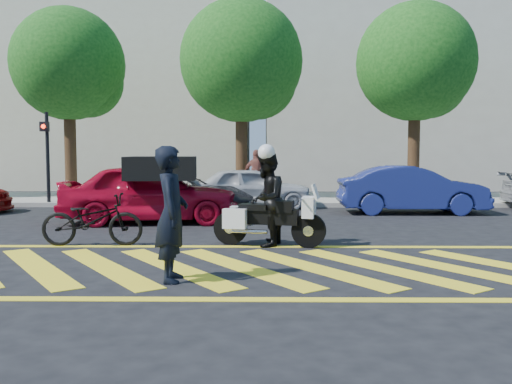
{
  "coord_description": "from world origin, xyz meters",
  "views": [
    {
      "loc": [
        0.81,
        -8.52,
        1.83
      ],
      "look_at": [
        0.67,
        2.19,
        1.05
      ],
      "focal_mm": 38.0,
      "sensor_mm": 36.0,
      "label": 1
    }
  ],
  "objects_px": {
    "police_motorcycle": "(267,219)",
    "parked_mid_right": "(250,188)",
    "parked_mid_left": "(184,194)",
    "officer_bike": "(172,214)",
    "officer_moto": "(266,199)",
    "bicycle": "(92,220)",
    "parked_right": "(412,190)",
    "red_convertible": "(150,193)"
  },
  "relations": [
    {
      "from": "police_motorcycle",
      "to": "parked_mid_right",
      "type": "bearing_deg",
      "value": 106.95
    },
    {
      "from": "parked_mid_left",
      "to": "officer_bike",
      "type": "bearing_deg",
      "value": -167.96
    },
    {
      "from": "police_motorcycle",
      "to": "officer_moto",
      "type": "bearing_deg",
      "value": -140.01
    },
    {
      "from": "bicycle",
      "to": "officer_moto",
      "type": "distance_m",
      "value": 3.44
    },
    {
      "from": "parked_mid_right",
      "to": "parked_right",
      "type": "height_order",
      "value": "parked_right"
    },
    {
      "from": "parked_mid_left",
      "to": "parked_mid_right",
      "type": "height_order",
      "value": "parked_mid_right"
    },
    {
      "from": "bicycle",
      "to": "parked_mid_right",
      "type": "height_order",
      "value": "parked_mid_right"
    },
    {
      "from": "police_motorcycle",
      "to": "red_convertible",
      "type": "relative_size",
      "value": 0.48
    },
    {
      "from": "officer_bike",
      "to": "officer_moto",
      "type": "distance_m",
      "value": 3.22
    },
    {
      "from": "red_convertible",
      "to": "parked_mid_right",
      "type": "relative_size",
      "value": 1.14
    },
    {
      "from": "officer_moto",
      "to": "officer_bike",
      "type": "bearing_deg",
      "value": -12.06
    },
    {
      "from": "police_motorcycle",
      "to": "parked_mid_right",
      "type": "distance_m",
      "value": 7.21
    },
    {
      "from": "bicycle",
      "to": "red_convertible",
      "type": "bearing_deg",
      "value": -9.37
    },
    {
      "from": "officer_moto",
      "to": "red_convertible",
      "type": "bearing_deg",
      "value": -126.38
    },
    {
      "from": "parked_mid_left",
      "to": "parked_mid_right",
      "type": "relative_size",
      "value": 1.06
    },
    {
      "from": "bicycle",
      "to": "parked_mid_left",
      "type": "distance_m",
      "value": 5.89
    },
    {
      "from": "parked_mid_left",
      "to": "police_motorcycle",
      "type": "bearing_deg",
      "value": -152.0
    },
    {
      "from": "bicycle",
      "to": "parked_mid_left",
      "type": "xyz_separation_m",
      "value": [
        0.96,
        5.81,
        0.07
      ]
    },
    {
      "from": "officer_bike",
      "to": "parked_mid_left",
      "type": "distance_m",
      "value": 8.79
    },
    {
      "from": "officer_bike",
      "to": "parked_mid_right",
      "type": "height_order",
      "value": "officer_bike"
    },
    {
      "from": "parked_right",
      "to": "parked_mid_left",
      "type": "bearing_deg",
      "value": 90.52
    },
    {
      "from": "officer_bike",
      "to": "parked_mid_left",
      "type": "height_order",
      "value": "officer_bike"
    },
    {
      "from": "red_convertible",
      "to": "parked_right",
      "type": "xyz_separation_m",
      "value": [
        7.43,
        2.29,
        -0.06
      ]
    },
    {
      "from": "bicycle",
      "to": "parked_mid_left",
      "type": "relative_size",
      "value": 0.46
    },
    {
      "from": "red_convertible",
      "to": "parked_mid_left",
      "type": "distance_m",
      "value": 2.36
    },
    {
      "from": "officer_moto",
      "to": "parked_mid_right",
      "type": "relative_size",
      "value": 0.46
    },
    {
      "from": "parked_mid_right",
      "to": "red_convertible",
      "type": "bearing_deg",
      "value": 137.71
    },
    {
      "from": "parked_mid_left",
      "to": "parked_mid_right",
      "type": "xyz_separation_m",
      "value": [
        1.98,
        1.4,
        0.09
      ]
    },
    {
      "from": "parked_mid_right",
      "to": "parked_right",
      "type": "distance_m",
      "value": 5.1
    },
    {
      "from": "bicycle",
      "to": "red_convertible",
      "type": "height_order",
      "value": "red_convertible"
    },
    {
      "from": "officer_moto",
      "to": "red_convertible",
      "type": "height_order",
      "value": "officer_moto"
    },
    {
      "from": "police_motorcycle",
      "to": "parked_mid_left",
      "type": "bearing_deg",
      "value": 126.14
    },
    {
      "from": "police_motorcycle",
      "to": "parked_mid_right",
      "type": "xyz_separation_m",
      "value": [
        -0.5,
        7.19,
        0.15
      ]
    },
    {
      "from": "police_motorcycle",
      "to": "red_convertible",
      "type": "xyz_separation_m",
      "value": [
        -3.03,
        3.5,
        0.24
      ]
    },
    {
      "from": "parked_mid_left",
      "to": "parked_right",
      "type": "relative_size",
      "value": 0.97
    },
    {
      "from": "police_motorcycle",
      "to": "red_convertible",
      "type": "bearing_deg",
      "value": 143.84
    },
    {
      "from": "officer_moto",
      "to": "red_convertible",
      "type": "relative_size",
      "value": 0.4
    },
    {
      "from": "police_motorcycle",
      "to": "parked_mid_left",
      "type": "height_order",
      "value": "parked_mid_left"
    },
    {
      "from": "police_motorcycle",
      "to": "parked_right",
      "type": "height_order",
      "value": "parked_right"
    },
    {
      "from": "bicycle",
      "to": "officer_moto",
      "type": "bearing_deg",
      "value": -92.56
    },
    {
      "from": "police_motorcycle",
      "to": "bicycle",
      "type": "bearing_deg",
      "value": -166.68
    },
    {
      "from": "red_convertible",
      "to": "parked_right",
      "type": "height_order",
      "value": "red_convertible"
    }
  ]
}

